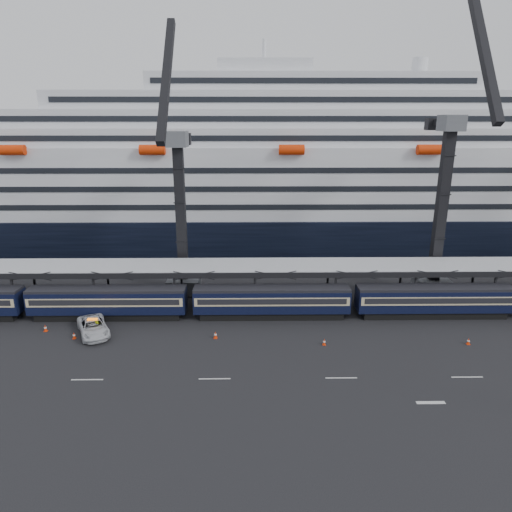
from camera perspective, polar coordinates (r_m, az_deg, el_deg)
The scene contains 14 objects.
ground at distance 49.20m, azimuth 12.05°, elevation -12.21°, with size 260.00×260.00×0.00m, color black.
lane_markings at distance 47.41m, azimuth 23.44°, elevation -14.52°, with size 111.00×4.27×0.02m.
train at distance 56.41m, azimuth 5.38°, elevation -5.51°, with size 133.05×3.00×4.05m.
canopy at distance 59.74m, azimuth 9.51°, elevation -1.27°, with size 130.00×6.25×5.53m.
cruise_ship at distance 89.07m, azimuth 5.48°, elevation 9.52°, with size 214.09×28.84×34.00m.
crane_dark_near at distance 62.29m, azimuth -9.47°, elevation 5.83°, with size 4.50×17.75×35.08m.
crane_dark_mid at distance 65.51m, azimuth 22.42°, elevation 6.60°, with size 4.50×18.24×39.64m.
pickup_truck at distance 55.49m, azimuth -19.67°, elevation -8.36°, with size 2.94×6.37×1.77m, color #B9BBC1.
worker at distance 55.57m, azimuth -19.24°, elevation -8.19°, with size 0.70×0.46×1.93m, color #C0D60B.
traffic_cone_a at distance 58.50m, azimuth -24.84°, elevation -8.16°, with size 0.41×0.41×0.83m.
traffic_cone_b at distance 55.42m, azimuth -21.79°, elevation -9.21°, with size 0.39×0.39×0.77m.
traffic_cone_c at distance 51.84m, azimuth -5.09°, elevation -9.78°, with size 0.42×0.42×0.83m.
traffic_cone_d at distance 50.79m, azimuth 8.52°, elevation -10.57°, with size 0.37×0.37×0.73m.
traffic_cone_e at distance 55.43m, azimuth 25.03°, elevation -9.62°, with size 0.38×0.38×0.75m.
Camera 1 is at (-10.56, -41.86, 23.59)m, focal length 32.00 mm.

